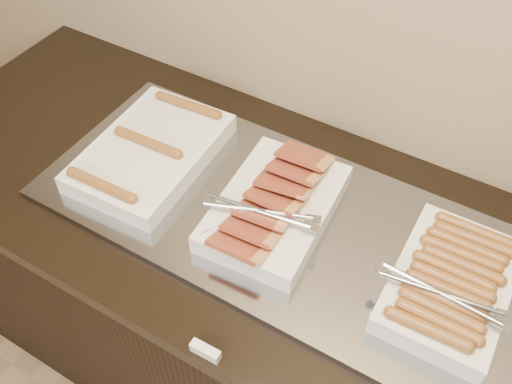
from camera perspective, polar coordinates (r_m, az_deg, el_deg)
counter at (r=1.70m, az=2.00°, el=-12.67°), size 2.06×0.76×0.90m
warming_tray at (r=1.31m, az=3.33°, el=-3.22°), size 1.20×0.50×0.02m
dish_left at (r=1.44m, az=-10.44°, el=3.96°), size 0.28×0.41×0.07m
dish_center at (r=1.29m, az=1.80°, el=-1.46°), size 0.28×0.38×0.09m
dish_right at (r=1.23m, az=18.85°, el=-8.72°), size 0.26×0.34×0.08m
label_holder at (r=1.14m, az=-5.07°, el=-15.57°), size 0.06×0.02×0.02m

